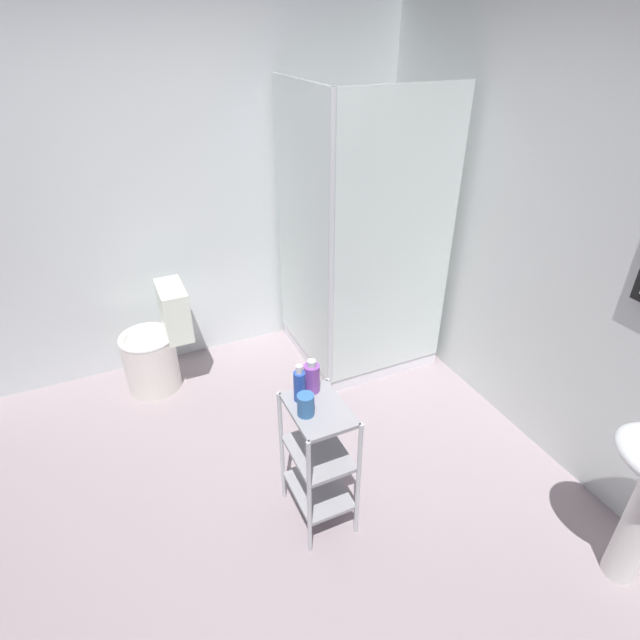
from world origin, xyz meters
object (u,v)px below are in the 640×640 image
object	(u,v)px
shower_stall	(352,305)
shampoo_bottle_blue	(299,385)
rinse_cup	(306,405)
toilet	(157,348)
conditioner_bottle_purple	(312,377)
storage_cart	(319,455)

from	to	relation	value
shower_stall	shampoo_bottle_blue	distance (m)	1.50
shampoo_bottle_blue	rinse_cup	distance (m)	0.11
shampoo_bottle_blue	rinse_cup	bearing A→B (deg)	-7.76
shower_stall	toilet	bearing A→B (deg)	-100.53
toilet	conditioner_bottle_purple	xyz separation A→B (m)	(1.36, 0.59, 0.50)
storage_cart	conditioner_bottle_purple	distance (m)	0.41
toilet	shampoo_bottle_blue	size ratio (longest dim) A/B	3.83
rinse_cup	conditioner_bottle_purple	bearing A→B (deg)	147.01
shower_stall	toilet	size ratio (longest dim) A/B	2.63
shampoo_bottle_blue	shower_stall	bearing A→B (deg)	141.83
shower_stall	rinse_cup	distance (m)	1.58
toilet	rinse_cup	xyz separation A→B (m)	(1.51, 0.50, 0.48)
shower_stall	toilet	world-z (taller)	shower_stall
storage_cart	rinse_cup	xyz separation A→B (m)	(0.01, -0.07, 0.36)
shower_stall	shampoo_bottle_blue	bearing A→B (deg)	-38.17
conditioner_bottle_purple	rinse_cup	bearing A→B (deg)	-32.99
shampoo_bottle_blue	conditioner_bottle_purple	bearing A→B (deg)	116.04
storage_cart	shampoo_bottle_blue	bearing A→B (deg)	-149.79
toilet	storage_cart	xyz separation A→B (m)	(1.50, 0.57, 0.12)
rinse_cup	shampoo_bottle_blue	bearing A→B (deg)	172.24
toilet	storage_cart	distance (m)	1.60
toilet	shampoo_bottle_blue	bearing A→B (deg)	20.03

